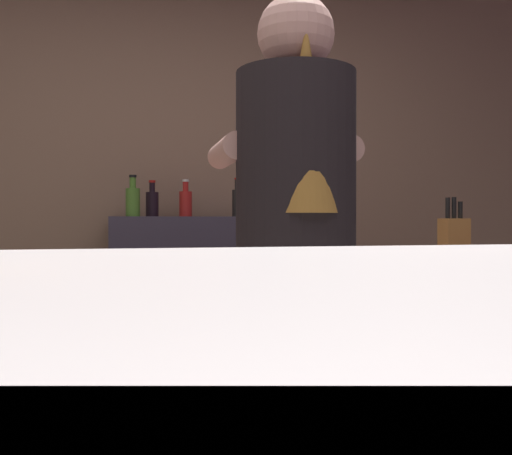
% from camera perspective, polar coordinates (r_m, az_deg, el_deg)
% --- Properties ---
extents(wall_back, '(5.20, 0.10, 2.70)m').
position_cam_1_polar(wall_back, '(3.60, -8.59, 5.06)').
color(wall_back, '#98755B').
rests_on(wall_back, ground).
extents(prep_counter, '(2.10, 0.60, 0.88)m').
position_cam_1_polar(prep_counter, '(2.25, 4.10, -15.66)').
color(prep_counter, '#4D342E').
rests_on(prep_counter, ground).
extents(back_shelf, '(0.82, 0.36, 1.10)m').
position_cam_1_polar(back_shelf, '(3.36, -6.89, -8.33)').
color(back_shelf, '#393444').
rests_on(back_shelf, ground).
extents(bartender, '(0.43, 0.51, 1.71)m').
position_cam_1_polar(bartender, '(1.68, 3.90, -2.07)').
color(bartender, '#2D2631').
rests_on(bartender, ground).
extents(knife_block, '(0.10, 0.08, 0.29)m').
position_cam_1_polar(knife_block, '(2.48, 18.52, -1.33)').
color(knife_block, olive).
rests_on(knife_block, prep_counter).
extents(mixing_bowl, '(0.17, 0.17, 0.05)m').
position_cam_1_polar(mixing_bowl, '(2.00, -17.64, -4.18)').
color(mixing_bowl, '#D25A3C').
rests_on(mixing_bowl, prep_counter).
extents(chefs_knife, '(0.24, 0.09, 0.01)m').
position_cam_1_polar(chefs_knife, '(2.16, 7.81, -4.31)').
color(chefs_knife, silver).
rests_on(chefs_knife, prep_counter).
extents(bottle_hot_sauce, '(0.08, 0.08, 0.22)m').
position_cam_1_polar(bottle_hot_sauce, '(3.21, -11.78, 2.57)').
color(bottle_hot_sauce, '#4D802C').
rests_on(bottle_hot_sauce, back_shelf).
extents(bottle_vinegar, '(0.07, 0.07, 0.21)m').
position_cam_1_polar(bottle_vinegar, '(3.36, -6.80, 2.42)').
color(bottle_vinegar, red).
rests_on(bottle_vinegar, back_shelf).
extents(bottle_olive_oil, '(0.05, 0.05, 0.22)m').
position_cam_1_polar(bottle_olive_oil, '(3.33, -1.87, 2.51)').
color(bottle_olive_oil, black).
rests_on(bottle_olive_oil, back_shelf).
extents(bottle_soy, '(0.07, 0.07, 0.20)m').
position_cam_1_polar(bottle_soy, '(3.31, -9.97, 2.37)').
color(bottle_soy, black).
rests_on(bottle_soy, back_shelf).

